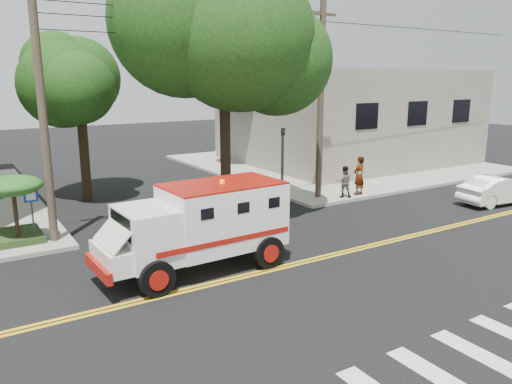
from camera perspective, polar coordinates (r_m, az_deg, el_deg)
ground at (r=15.58m, az=3.30°, el=-8.52°), size 100.00×100.00×0.00m
sidewalk_ne at (r=33.94m, az=8.79°, el=3.31°), size 17.00×17.00×0.15m
building_right at (r=34.94m, az=10.32°, el=8.61°), size 14.00×12.00×6.00m
utility_pole_left at (r=18.06m, az=-23.20°, el=8.13°), size 0.28×0.28×9.00m
utility_pole_right at (r=23.28m, az=7.37°, el=9.93°), size 0.28×0.28×9.00m
tree_main at (r=20.82m, az=-2.19°, el=17.11°), size 6.08×5.70×9.85m
tree_left at (r=24.27m, az=-18.78°, el=12.39°), size 4.48×4.20×7.70m
tree_right at (r=32.53m, az=0.05°, el=13.69°), size 4.80×4.50×8.20m
traffic_signal at (r=21.54m, az=3.04°, el=3.69°), size 0.15×0.18×3.60m
accessibility_sign at (r=18.62m, az=-24.24°, el=-1.65°), size 0.45×0.10×2.02m
armored_truck at (r=14.95m, az=-6.28°, el=-3.50°), size 5.79×2.50×2.60m
parked_sedan at (r=25.44m, az=25.94°, el=0.21°), size 4.07×1.80×1.30m
pedestrian_a at (r=24.45m, az=11.70°, el=1.83°), size 0.74×0.55×1.86m
pedestrian_b at (r=23.86m, az=10.04°, el=1.17°), size 0.92×0.88×1.49m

